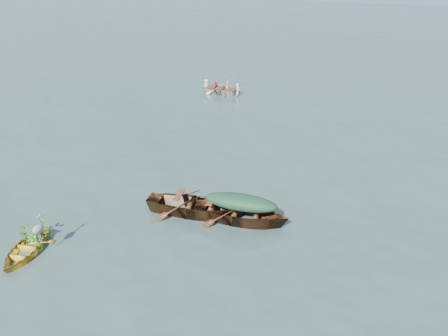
% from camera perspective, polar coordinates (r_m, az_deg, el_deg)
% --- Properties ---
extents(ground, '(140.00, 140.00, 0.00)m').
position_cam_1_polar(ground, '(15.36, -4.19, -5.17)').
color(ground, '#364C47').
rests_on(ground, ground).
extents(yellow_dinghy, '(1.75, 2.83, 0.68)m').
position_cam_1_polar(yellow_dinghy, '(14.43, -24.42, -10.19)').
color(yellow_dinghy, gold).
rests_on(yellow_dinghy, ground).
extents(green_tarp_boat, '(4.56, 1.95, 1.03)m').
position_cam_1_polar(green_tarp_boat, '(14.58, 2.19, -7.04)').
color(green_tarp_boat, '#4F2D12').
rests_on(green_tarp_boat, ground).
extents(open_wooden_boat, '(4.91, 2.28, 1.12)m').
position_cam_1_polar(open_wooden_boat, '(14.98, -3.67, -6.07)').
color(open_wooden_boat, '#502D14').
rests_on(open_wooden_boat, ground).
extents(rowed_boat, '(3.57, 1.28, 0.79)m').
position_cam_1_polar(rowed_boat, '(27.74, -0.28, 9.68)').
color(rowed_boat, silver).
rests_on(rowed_boat, ground).
extents(green_tarp_cover, '(2.51, 1.07, 0.52)m').
position_cam_1_polar(green_tarp_cover, '(14.16, 2.24, -4.42)').
color(green_tarp_cover, '#1A4025').
rests_on(green_tarp_cover, green_tarp_boat).
extents(thwart_benches, '(2.48, 1.29, 0.04)m').
position_cam_1_polar(thwart_benches, '(14.67, -3.74, -4.16)').
color(thwart_benches, '#522E13').
rests_on(thwart_benches, open_wooden_boat).
extents(heron, '(0.37, 0.46, 0.92)m').
position_cam_1_polar(heron, '(13.74, -23.01, -7.79)').
color(heron, gray).
rests_on(heron, yellow_dinghy).
extents(dinghy_weeds, '(0.90, 1.04, 0.60)m').
position_cam_1_polar(dinghy_weeds, '(14.43, -23.65, -6.93)').
color(dinghy_weeds, '#3A731E').
rests_on(dinghy_weeds, yellow_dinghy).
extents(rowers, '(2.51, 1.11, 0.76)m').
position_cam_1_polar(rowers, '(27.52, -0.28, 11.22)').
color(rowers, white).
rests_on(rowers, rowed_boat).
extents(oars, '(0.77, 2.63, 0.06)m').
position_cam_1_polar(oars, '(27.62, -0.28, 10.52)').
color(oars, olive).
rests_on(oars, rowed_boat).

